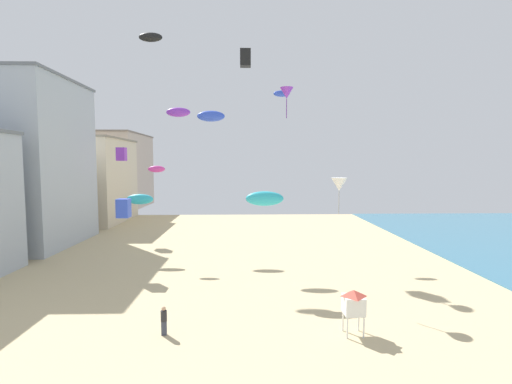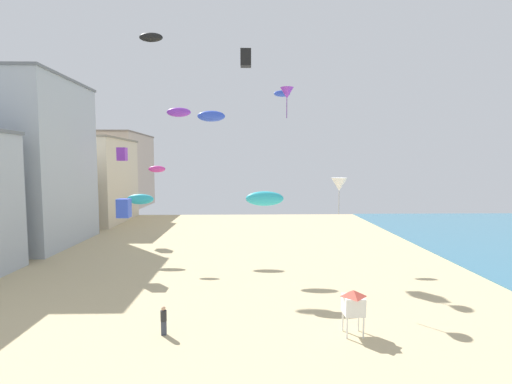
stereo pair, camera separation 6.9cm
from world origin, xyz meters
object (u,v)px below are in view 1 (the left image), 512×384
Objects in this scene: lifeguard_stand at (354,302)px; kite_cyan_parafoil at (265,199)px; kite_blue_parafoil at (211,116)px; kite_cyan_parafoil_2 at (140,199)px; kite_purple_parafoil at (178,112)px; kite_blue_parafoil_2 at (282,94)px; kite_purple_delta at (287,93)px; kite_black_parafoil at (151,37)px; kite_blue_box_2 at (124,208)px; kite_white_delta at (339,184)px; kite_purple_box at (121,154)px; kite_black_box at (245,58)px; kite_magenta_parafoil at (157,169)px; kite_flyer at (164,319)px.

lifeguard_stand is 10.04m from kite_cyan_parafoil.
kite_cyan_parafoil is 12.79m from kite_blue_parafoil.
kite_cyan_parafoil is 1.06× the size of kite_cyan_parafoil_2.
kite_purple_parafoil reaches higher than kite_cyan_parafoil_2.
kite_cyan_parafoil_2 is (-14.55, -4.58, -11.28)m from kite_blue_parafoil_2.
kite_black_parafoil is (-13.41, 3.66, 6.18)m from kite_purple_delta.
kite_blue_box_2 is 17.84m from kite_black_parafoil.
kite_purple_parafoil is at bearing 75.26° from kite_blue_box_2.
kite_cyan_parafoil_2 is (-0.99, -1.68, -16.26)m from kite_black_parafoil.
kite_purple_box is (-22.31, 21.67, 2.62)m from kite_white_delta.
kite_black_box reaches higher than kite_purple_box.
kite_magenta_parafoil reaches higher than kite_white_delta.
kite_purple_parafoil is (-3.19, 22.34, 14.45)m from kite_flyer.
kite_white_delta is 1.06× the size of kite_black_parafoil.
kite_white_delta is at bearing -35.20° from kite_magenta_parafoil.
kite_white_delta is at bearing 3.88° from kite_flyer.
kite_blue_box_2 is (-16.56, 11.81, 3.86)m from lifeguard_stand.
kite_blue_box_2 is 4.93m from kite_cyan_parafoil_2.
kite_purple_parafoil is (-13.73, 22.55, 13.53)m from lifeguard_stand.
kite_black_parafoil is 14.73m from kite_blue_parafoil_2.
kite_purple_delta is (19.64, -12.33, 5.35)m from kite_purple_box.
kite_magenta_parafoil is at bearing 139.05° from kite_cyan_parafoil.
kite_white_delta is at bearing -50.39° from kite_purple_parafoil.
kite_cyan_parafoil_2 is (-7.16, 0.04, -8.20)m from kite_blue_parafoil.
lifeguard_stand is 1.01× the size of kite_white_delta.
lifeguard_stand is 1.45× the size of kite_black_box.
kite_blue_parafoil_2 is (19.79, -5.76, 6.54)m from kite_purple_box.
lifeguard_stand is at bearing -60.48° from kite_blue_parafoil.
kite_magenta_parafoil is at bearing -157.73° from kite_blue_parafoil_2.
kite_blue_box_2 is at bearing 96.03° from kite_flyer.
kite_purple_box is at bearing 150.89° from kite_purple_parafoil.
kite_blue_parafoil is (-9.91, 11.28, 6.08)m from kite_white_delta.
kite_purple_parafoil reaches higher than kite_purple_box.
kite_cyan_parafoil is 1.03× the size of kite_blue_parafoil.
kite_black_box reaches higher than kite_purple_delta.
kite_cyan_parafoil_2 is (5.24, -10.34, -4.74)m from kite_purple_box.
kite_purple_delta is 15.21m from kite_black_parafoil.
kite_white_delta reaches higher than kite_blue_box_2.
kite_magenta_parafoil is 0.94× the size of kite_black_box.
kite_black_parafoil is 1.32× the size of kite_blue_parafoil_2.
kite_flyer is 0.93× the size of kite_black_box.
kite_purple_box is (-7.11, 10.95, 1.72)m from kite_magenta_parafoil.
lifeguard_stand is at bearing -58.67° from kite_purple_parafoil.
lifeguard_stand is at bearing -81.50° from kite_purple_delta.
kite_blue_box_2 is (-17.02, 6.41, -2.40)m from kite_white_delta.
kite_white_delta is 16.20m from kite_blue_parafoil.
kite_cyan_parafoil is 15.27m from kite_cyan_parafoil_2.
kite_purple_parafoil is at bearing 63.76° from kite_cyan_parafoil_2.
kite_blue_parafoil reaches higher than lifeguard_stand.
kite_black_parafoil reaches higher than kite_purple_box.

